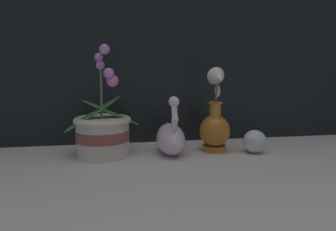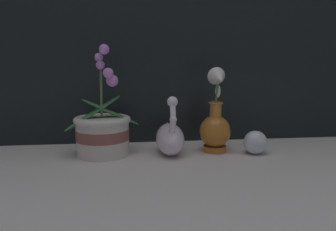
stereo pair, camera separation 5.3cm
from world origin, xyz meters
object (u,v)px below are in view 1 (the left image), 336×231
object	(u,v)px
orchid_potted_plant	(103,132)
glass_sphere	(255,141)
blue_vase	(215,123)
swan_figurine	(170,137)

from	to	relation	value
orchid_potted_plant	glass_sphere	world-z (taller)	orchid_potted_plant
orchid_potted_plant	blue_vase	distance (m)	0.38
swan_figurine	blue_vase	size ratio (longest dim) A/B	0.70
orchid_potted_plant	glass_sphere	xyz separation A→B (m)	(0.51, -0.05, -0.04)
orchid_potted_plant	swan_figurine	bearing A→B (deg)	-4.42
orchid_potted_plant	swan_figurine	distance (m)	0.23
swan_figurine	glass_sphere	bearing A→B (deg)	-6.63
swan_figurine	glass_sphere	distance (m)	0.29
swan_figurine	blue_vase	bearing A→B (deg)	3.43
orchid_potted_plant	blue_vase	world-z (taller)	orchid_potted_plant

